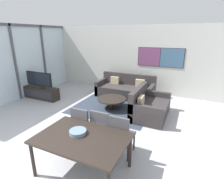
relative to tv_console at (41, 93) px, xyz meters
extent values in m
plane|color=#B2B2B7|center=(2.75, -3.20, -0.23)|extent=(24.00, 24.00, 0.00)
cube|color=silver|center=(2.75, 2.45, 1.17)|extent=(7.90, 0.06, 2.80)
cube|color=#2D2D33|center=(4.10, 2.41, 1.32)|extent=(1.82, 0.01, 0.76)
cube|color=#753D66|center=(3.66, 2.41, 1.32)|extent=(0.87, 0.02, 0.72)
cube|color=#426684|center=(4.54, 2.41, 1.32)|extent=(0.87, 0.02, 0.72)
cube|color=silver|center=(-0.71, -0.38, 1.17)|extent=(0.02, 5.66, 2.80)
cube|color=#515156|center=(-0.68, -0.38, 2.52)|extent=(0.07, 5.66, 0.10)
cube|color=#515156|center=(-0.68, -0.38, 1.17)|extent=(0.07, 0.08, 2.80)
cube|color=#515156|center=(-0.68, 1.04, 1.17)|extent=(0.07, 0.08, 2.80)
cube|color=#333D4C|center=(2.95, 0.29, -0.23)|extent=(2.64, 2.07, 0.01)
cube|color=black|center=(0.00, 0.00, 0.00)|extent=(1.59, 0.39, 0.47)
cube|color=#2D2D33|center=(0.00, -0.20, 0.00)|extent=(1.46, 0.01, 0.26)
cube|color=#2D2D33|center=(0.00, 0.00, 0.26)|extent=(0.36, 0.20, 0.05)
cube|color=#2D2D33|center=(0.00, 0.00, 0.32)|extent=(0.06, 0.03, 0.08)
cube|color=black|center=(0.00, 0.00, 0.57)|extent=(1.24, 0.04, 0.53)
cube|color=black|center=(0.00, -0.02, 0.57)|extent=(1.15, 0.01, 0.47)
cube|color=#383333|center=(2.95, 1.58, -0.02)|extent=(2.28, 0.98, 0.42)
cube|color=#383333|center=(2.95, 1.99, 0.21)|extent=(2.28, 0.16, 0.88)
cube|color=#383333|center=(1.88, 1.58, 0.07)|extent=(0.14, 0.98, 0.60)
cube|color=#383333|center=(4.03, 1.58, 0.07)|extent=(0.14, 0.98, 0.60)
cube|color=#C6B289|center=(2.40, 1.81, 0.34)|extent=(0.36, 0.12, 0.30)
cube|color=#C6B289|center=(3.50, 1.81, 0.34)|extent=(0.36, 0.12, 0.30)
cube|color=#383333|center=(4.30, 0.27, -0.02)|extent=(0.98, 1.51, 0.42)
cube|color=#383333|center=(3.89, 0.27, 0.21)|extent=(0.16, 1.51, 0.88)
cube|color=#383333|center=(4.30, -0.42, 0.07)|extent=(0.98, 0.14, 0.60)
cube|color=#383333|center=(4.30, 0.95, 0.07)|extent=(0.98, 0.14, 0.60)
cube|color=#C6B289|center=(4.07, -0.07, 0.34)|extent=(0.12, 0.36, 0.30)
cylinder|color=black|center=(2.95, 0.29, -0.22)|extent=(0.44, 0.44, 0.03)
cylinder|color=black|center=(2.95, 0.29, -0.07)|extent=(0.18, 0.18, 0.32)
cylinder|color=black|center=(2.95, 0.29, 0.10)|extent=(0.98, 0.98, 0.04)
cube|color=black|center=(3.70, -2.55, 0.48)|extent=(1.59, 1.05, 0.04)
cylinder|color=black|center=(2.97, -3.01, 0.11)|extent=(0.06, 0.06, 0.69)
cylinder|color=black|center=(2.97, -2.08, 0.11)|extent=(0.06, 0.06, 0.69)
cylinder|color=black|center=(4.44, -2.08, 0.11)|extent=(0.06, 0.06, 0.69)
cube|color=#4C4C51|center=(3.25, -1.77, 0.20)|extent=(0.46, 0.46, 0.06)
cube|color=#4C4C51|center=(3.25, -1.97, 0.47)|extent=(0.42, 0.05, 0.48)
cylinder|color=black|center=(3.05, -1.97, -0.03)|extent=(0.04, 0.04, 0.40)
cylinder|color=black|center=(3.45, -1.97, -0.03)|extent=(0.04, 0.04, 0.40)
cylinder|color=black|center=(3.05, -1.57, -0.03)|extent=(0.04, 0.04, 0.40)
cylinder|color=black|center=(3.45, -1.57, -0.03)|extent=(0.04, 0.04, 0.40)
cube|color=#4C4C51|center=(3.70, -1.72, 0.20)|extent=(0.46, 0.46, 0.06)
cube|color=#4C4C51|center=(3.70, -1.92, 0.47)|extent=(0.42, 0.05, 0.48)
cylinder|color=black|center=(3.50, -1.92, -0.03)|extent=(0.04, 0.04, 0.40)
cylinder|color=black|center=(3.90, -1.92, -0.03)|extent=(0.04, 0.04, 0.40)
cylinder|color=black|center=(3.50, -1.52, -0.03)|extent=(0.04, 0.04, 0.40)
cylinder|color=black|center=(3.90, -1.52, -0.03)|extent=(0.04, 0.04, 0.40)
cube|color=#4C4C51|center=(4.15, -1.76, 0.20)|extent=(0.46, 0.46, 0.06)
cube|color=#4C4C51|center=(4.15, -1.97, 0.47)|extent=(0.42, 0.05, 0.48)
cylinder|color=black|center=(3.95, -1.96, -0.03)|extent=(0.04, 0.04, 0.40)
cylinder|color=black|center=(4.35, -1.96, -0.03)|extent=(0.04, 0.04, 0.40)
cylinder|color=black|center=(3.95, -1.56, -0.03)|extent=(0.04, 0.04, 0.40)
cylinder|color=black|center=(4.35, -1.56, -0.03)|extent=(0.04, 0.04, 0.40)
cylinder|color=slate|center=(3.58, -2.49, 0.53)|extent=(0.31, 0.31, 0.07)
torus|color=slate|center=(3.58, -2.49, 0.56)|extent=(0.31, 0.31, 0.02)
camera|label=1|loc=(5.29, -4.73, 2.21)|focal=28.00mm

